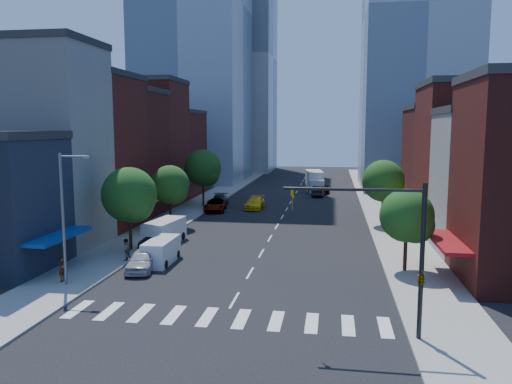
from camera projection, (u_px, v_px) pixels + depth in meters
ground at (234, 300)px, 31.52m from camera, size 220.00×220.00×0.00m
sidewalk_left at (204, 202)px, 72.61m from camera, size 5.00×120.00×0.15m
sidewalk_right at (380, 206)px, 68.82m from camera, size 5.00×120.00×0.15m
crosswalk at (224, 318)px, 28.58m from camera, size 19.00×3.00×0.01m
bldg_left_1 at (33, 148)px, 45.30m from camera, size 12.00×8.00×18.00m
bldg_left_2 at (80, 154)px, 53.76m from camera, size 12.00×9.00×16.00m
bldg_left_3 at (114, 155)px, 62.16m from camera, size 12.00×8.00×15.00m
bldg_left_4 at (140, 144)px, 70.36m from camera, size 12.00×9.00×17.00m
bldg_left_5 at (163, 155)px, 79.93m from camera, size 12.00×10.00×13.00m
bldg_right_1 at (511, 185)px, 42.27m from camera, size 12.00×8.00×12.00m
bldg_right_2 at (481, 161)px, 50.90m from camera, size 12.00×10.00×15.00m
bldg_right_3 at (457, 163)px, 60.83m from camera, size 12.00×10.00×13.00m
tower_nw at (193, 5)px, 98.97m from camera, size 20.00×22.00×70.00m
tower_ne at (418, 15)px, 85.41m from camera, size 18.00×20.00×60.00m
tower_far_w at (237, 58)px, 123.76m from camera, size 18.00×18.00×56.00m
traffic_signal at (410, 261)px, 25.07m from camera, size 7.24×2.24×8.00m
streetlight at (65, 211)px, 33.61m from camera, size 2.25×0.25×9.00m
tree_left_near at (131, 197)px, 43.32m from camera, size 4.80×4.80×7.30m
tree_left_mid at (171, 186)px, 54.14m from camera, size 4.20×4.20×6.65m
tree_left_far at (204, 169)px, 67.78m from camera, size 5.00×5.00×7.75m
tree_right_near at (409, 218)px, 36.99m from camera, size 4.00×4.00×6.20m
tree_right_far at (385, 183)px, 54.54m from camera, size 4.60×4.60×7.20m
parked_car_front at (142, 260)px, 38.06m from camera, size 2.52×4.91×1.60m
parked_car_second at (158, 240)px, 45.06m from camera, size 2.24×4.93×1.57m
parked_car_third at (215, 205)px, 65.12m from camera, size 3.29×5.93×1.57m
parked_car_rear at (219, 201)px, 68.84m from camera, size 3.01×5.82×1.61m
cargo_van_near at (161, 251)px, 40.01m from camera, size 1.91×4.62×1.96m
cargo_van_far at (164, 232)px, 46.65m from camera, size 2.75×5.55×2.27m
taxi at (255, 203)px, 66.98m from camera, size 2.32×5.49×1.58m
traffic_car_oncoming at (319, 191)px, 79.26m from camera, size 2.19×5.15×1.65m
traffic_car_far at (324, 189)px, 82.94m from camera, size 1.83×4.26×1.43m
box_truck at (315, 181)px, 85.95m from camera, size 3.59×8.76×3.42m
pedestrian_near at (62, 269)px, 34.81m from camera, size 0.52×0.72×1.81m
pedestrian_far at (126, 249)px, 40.41m from camera, size 0.88×1.01×1.76m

